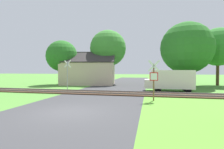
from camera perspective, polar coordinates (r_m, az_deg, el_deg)
name	(u,v)px	position (r m, az deg, el deg)	size (l,w,h in m)	color
ground_plane	(70,112)	(9.89, -13.57, -11.80)	(160.00, 160.00, 0.00)	#4C8433
road_asphalt	(84,105)	(11.68, -9.25, -9.69)	(7.50, 80.00, 0.01)	#38383A
rail_track	(105,93)	(16.80, -2.40, -6.03)	(60.00, 2.60, 0.22)	#422D1E
stop_sign_near	(154,78)	(13.10, 13.48, -1.02)	(0.87, 0.18, 3.00)	brown
crossing_sign_far	(67,73)	(20.84, -14.35, 0.63)	(0.88, 0.15, 3.39)	#9E9EA5
house	(89,72)	(27.32, -7.64, 0.69)	(8.88, 6.42, 5.06)	#C6B293
tree_center	(108,48)	(28.42, -1.31, 8.53)	(5.80, 5.80, 8.63)	#513823
tree_right	(187,48)	(25.33, 23.16, 7.99)	(6.78, 6.78, 8.56)	#513823
tree_left	(62,56)	(27.99, -16.06, 5.80)	(4.75, 4.75, 6.76)	#513823
tree_far	(218,47)	(29.77, 31.32, 7.68)	(5.48, 5.48, 8.32)	#513823
mail_truck	(170,80)	(19.24, 18.47, -1.62)	(4.92, 1.96, 2.24)	silver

